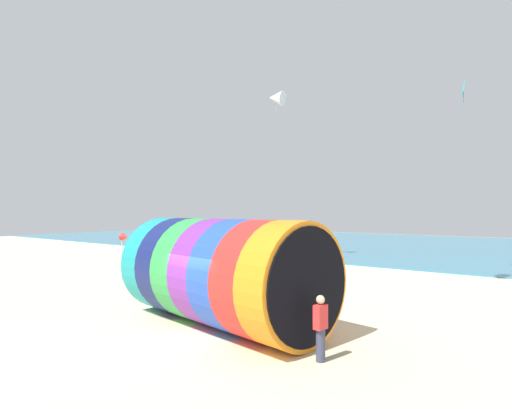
# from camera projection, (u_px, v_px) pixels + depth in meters

# --- Properties ---
(ground_plane) EXTENTS (120.00, 120.00, 0.00)m
(ground_plane) POSITION_uv_depth(u_px,v_px,m) (201.00, 333.00, 12.65)
(ground_plane) COLOR beige
(sea) EXTENTS (120.00, 40.00, 0.10)m
(sea) POSITION_uv_depth(u_px,v_px,m) (451.00, 247.00, 42.97)
(sea) COLOR teal
(sea) RESTS_ON ground
(giant_inflatable_tube) EXTENTS (8.16, 4.80, 3.62)m
(giant_inflatable_tube) POSITION_uv_depth(u_px,v_px,m) (221.00, 272.00, 13.65)
(giant_inflatable_tube) COLOR teal
(giant_inflatable_tube) RESTS_ON ground
(kite_handler) EXTENTS (0.28, 0.39, 1.70)m
(kite_handler) POSITION_uv_depth(u_px,v_px,m) (320.00, 328.00, 10.28)
(kite_handler) COLOR #383D56
(kite_handler) RESTS_ON ground
(kite_cyan_diamond) EXTENTS (0.28, 0.54, 1.27)m
(kite_cyan_diamond) POSITION_uv_depth(u_px,v_px,m) (463.00, 89.00, 23.87)
(kite_cyan_diamond) COLOR #2DB2C6
(kite_white_delta) EXTENTS (1.57, 1.41, 2.35)m
(kite_white_delta) POSITION_uv_depth(u_px,v_px,m) (276.00, 98.00, 31.92)
(kite_white_delta) COLOR white
(bystander_mid_beach) EXTENTS (0.38, 0.42, 1.79)m
(bystander_mid_beach) POSITION_uv_depth(u_px,v_px,m) (312.00, 258.00, 25.19)
(bystander_mid_beach) COLOR #383D56
(bystander_mid_beach) RESTS_ON ground
(beach_flag) EXTENTS (0.47, 0.36, 2.89)m
(beach_flag) POSITION_uv_depth(u_px,v_px,m) (125.00, 240.00, 18.26)
(beach_flag) COLOR silver
(beach_flag) RESTS_ON ground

